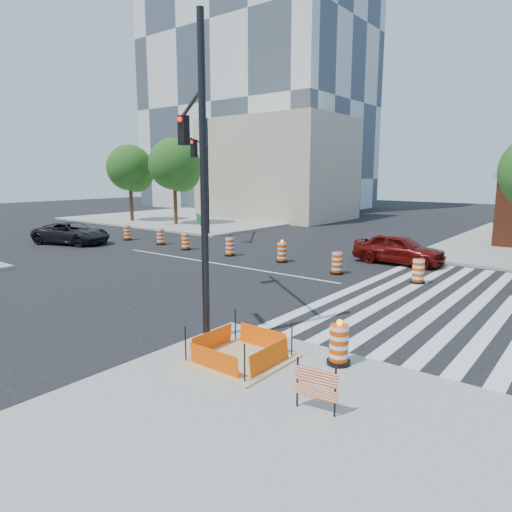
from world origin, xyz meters
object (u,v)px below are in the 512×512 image
object	(u,v)px
red_coupe	(399,249)
signal_pole_nw	(203,166)
dark_suv	(72,233)
signal_pole_se	(195,154)

from	to	relation	value
red_coupe	signal_pole_nw	distance (m)	14.89
dark_suv	signal_pole_se	xyz separation A→B (m)	(18.14, -6.41, 4.40)
dark_suv	signal_pole_nw	distance (m)	9.84
dark_suv	signal_pole_nw	xyz separation A→B (m)	(5.21, 7.09, 4.38)
dark_suv	red_coupe	bearing A→B (deg)	-89.66
red_coupe	dark_suv	world-z (taller)	red_coupe
signal_pole_se	red_coupe	bearing A→B (deg)	-57.57
red_coupe	dark_suv	xyz separation A→B (m)	(-19.46, -6.62, -0.07)
dark_suv	signal_pole_se	size ratio (longest dim) A/B	0.61
signal_pole_se	signal_pole_nw	bearing A→B (deg)	-8.04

